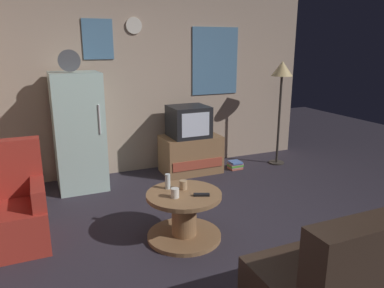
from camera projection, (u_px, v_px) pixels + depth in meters
ground_plane at (223, 244)px, 3.50m from camera, size 12.00×12.00×0.00m
wall_with_art at (145, 77)px, 5.31m from camera, size 5.20×0.12×2.75m
fridge at (79, 131)px, 4.70m from camera, size 0.60×0.62×1.77m
tv_stand at (191, 154)px, 5.41m from camera, size 0.84×0.53×0.54m
crt_tv at (189, 121)px, 5.27m from camera, size 0.54×0.51×0.44m
standing_lamp at (282, 77)px, 5.52m from camera, size 0.32×0.32×1.59m
coffee_table at (184, 216)px, 3.55m from camera, size 0.72×0.72×0.47m
wine_glass at (168, 181)px, 3.58m from camera, size 0.05×0.05×0.15m
mug_ceramic_white at (175, 193)px, 3.38m from camera, size 0.08×0.08×0.09m
mug_ceramic_tan at (183, 185)px, 3.58m from camera, size 0.08×0.08×0.09m
remote_control at (202, 195)px, 3.43m from camera, size 0.16×0.10×0.02m
armchair at (7, 210)px, 3.43m from camera, size 0.68×0.68×0.96m
couch at (382, 276)px, 2.50m from camera, size 1.70×0.80×0.92m
book_stack at (235, 165)px, 5.59m from camera, size 0.20×0.18×0.12m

